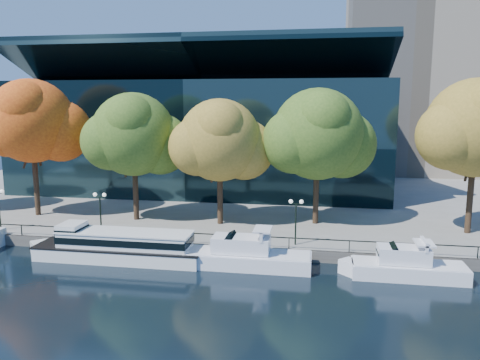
% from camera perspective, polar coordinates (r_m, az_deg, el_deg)
% --- Properties ---
extents(ground, '(160.00, 160.00, 0.00)m').
position_cam_1_polar(ground, '(39.53, -9.23, -10.33)').
color(ground, black).
rests_on(ground, ground).
extents(promenade, '(90.00, 67.08, 1.00)m').
position_cam_1_polar(promenade, '(73.69, -0.14, -0.52)').
color(promenade, slate).
rests_on(promenade, ground).
extents(railing, '(88.20, 0.08, 0.99)m').
position_cam_1_polar(railing, '(41.88, -7.87, -6.37)').
color(railing, black).
rests_on(railing, promenade).
extents(convention_building, '(50.00, 24.57, 21.43)m').
position_cam_1_polar(convention_building, '(69.04, -4.08, 5.48)').
color(convention_building, black).
rests_on(convention_building, ground).
extents(tour_boat, '(15.95, 3.56, 3.03)m').
position_cam_1_polar(tour_boat, '(41.62, -14.92, -7.64)').
color(tour_boat, silver).
rests_on(tour_boat, ground).
extents(cruiser_near, '(11.45, 2.95, 3.32)m').
position_cam_1_polar(cruiser_near, '(38.57, 0.23, -9.09)').
color(cruiser_near, white).
rests_on(cruiser_near, ground).
extents(cruiser_far, '(9.53, 2.64, 3.11)m').
position_cam_1_polar(cruiser_far, '(38.40, 19.27, -9.79)').
color(cruiser_far, white).
rests_on(cruiser_far, ground).
extents(tree_1, '(11.21, 9.19, 14.79)m').
position_cam_1_polar(tree_1, '(54.99, -23.93, 6.39)').
color(tree_1, black).
rests_on(tree_1, promenade).
extents(tree_2, '(10.74, 8.81, 13.31)m').
position_cam_1_polar(tree_2, '(49.56, -12.69, 5.23)').
color(tree_2, black).
rests_on(tree_2, promenade).
extents(tree_3, '(10.32, 8.46, 12.69)m').
position_cam_1_polar(tree_3, '(46.71, -2.31, 4.65)').
color(tree_3, black).
rests_on(tree_3, promenade).
extents(tree_4, '(11.46, 9.39, 13.73)m').
position_cam_1_polar(tree_4, '(47.41, 9.67, 5.29)').
color(tree_4, black).
rests_on(tree_4, promenade).
extents(tree_5, '(11.41, 9.35, 14.54)m').
position_cam_1_polar(tree_5, '(48.36, 27.03, 5.45)').
color(tree_5, black).
rests_on(tree_5, promenade).
extents(lamp_1, '(1.26, 0.36, 4.03)m').
position_cam_1_polar(lamp_1, '(45.32, -16.70, -2.80)').
color(lamp_1, black).
rests_on(lamp_1, promenade).
extents(lamp_2, '(1.26, 0.36, 4.03)m').
position_cam_1_polar(lamp_2, '(40.77, 6.83, -3.82)').
color(lamp_2, black).
rests_on(lamp_2, promenade).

